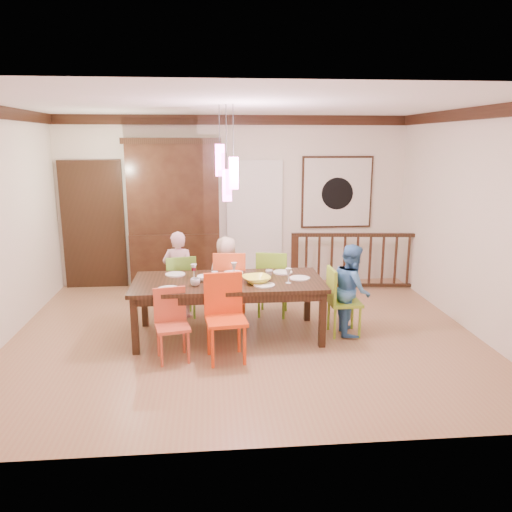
{
  "coord_description": "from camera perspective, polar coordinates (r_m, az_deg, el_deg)",
  "views": [
    {
      "loc": [
        -0.4,
        -6.14,
        2.48
      ],
      "look_at": [
        0.17,
        0.24,
        1.0
      ],
      "focal_mm": 35.0,
      "sensor_mm": 36.0,
      "label": 1
    }
  ],
  "objects": [
    {
      "name": "small_bowl",
      "position": [
        6.34,
        -5.85,
        -2.55
      ],
      "size": [
        0.26,
        0.26,
        0.06
      ],
      "primitive_type": "imported",
      "rotation": [
        0.0,
        0.0,
        -0.36
      ],
      "color": "white",
      "rests_on": "dining_table"
    },
    {
      "name": "wine_glass_b",
      "position": [
        6.49,
        -2.53,
        -1.57
      ],
      "size": [
        0.08,
        0.08,
        0.19
      ],
      "primitive_type": null,
      "color": "silver",
      "rests_on": "dining_table"
    },
    {
      "name": "plate_far_mid",
      "position": [
        6.68,
        -2.62,
        -1.92
      ],
      "size": [
        0.26,
        0.26,
        0.01
      ],
      "primitive_type": "cylinder",
      "color": "white",
      "rests_on": "dining_table"
    },
    {
      "name": "pendant_cluster",
      "position": [
        6.13,
        -3.36,
        9.52
      ],
      "size": [
        0.27,
        0.21,
        1.14
      ],
      "color": "#ED47B2",
      "rests_on": "ceiling"
    },
    {
      "name": "white_doorway",
      "position": [
        8.75,
        -0.16,
        3.63
      ],
      "size": [
        0.97,
        0.05,
        2.22
      ],
      "primitive_type": "cube",
      "color": "silver",
      "rests_on": "wall_back"
    },
    {
      "name": "crown_molding",
      "position": [
        6.16,
        -1.47,
        16.2
      ],
      "size": [
        6.0,
        5.0,
        0.16
      ],
      "primitive_type": null,
      "color": "black",
      "rests_on": "wall_back"
    },
    {
      "name": "china_hutch",
      "position": [
        8.54,
        -9.29,
        4.69
      ],
      "size": [
        1.6,
        0.46,
        2.53
      ],
      "color": "black",
      "rests_on": "floor"
    },
    {
      "name": "chair_near_mid",
      "position": [
        5.71,
        -3.46,
        -6.54
      ],
      "size": [
        0.5,
        0.5,
        0.99
      ],
      "rotation": [
        0.0,
        0.0,
        0.12
      ],
      "color": "#ED3F10",
      "rests_on": "floor"
    },
    {
      "name": "wine_glass_d",
      "position": [
        6.2,
        3.73,
        -2.27
      ],
      "size": [
        0.08,
        0.08,
        0.19
      ],
      "primitive_type": null,
      "color": "silver",
      "rests_on": "dining_table"
    },
    {
      "name": "chair_end_right",
      "position": [
        6.58,
        10.11,
        -4.6
      ],
      "size": [
        0.41,
        0.41,
        0.89
      ],
      "rotation": [
        0.0,
        0.0,
        1.59
      ],
      "color": "#8CB428",
      "rests_on": "floor"
    },
    {
      "name": "plate_end_right",
      "position": [
        6.44,
        5.01,
        -2.53
      ],
      "size": [
        0.26,
        0.26,
        0.01
      ],
      "primitive_type": "cylinder",
      "color": "white",
      "rests_on": "dining_table"
    },
    {
      "name": "person_far_mid",
      "position": [
        7.25,
        -3.39,
        -2.23
      ],
      "size": [
        0.63,
        0.49,
        1.15
      ],
      "primitive_type": "imported",
      "rotation": [
        0.0,
        0.0,
        3.38
      ],
      "color": "beige",
      "rests_on": "floor"
    },
    {
      "name": "napkin",
      "position": [
        5.97,
        -3.97,
        -3.75
      ],
      "size": [
        0.18,
        0.14,
        0.01
      ],
      "primitive_type": "cube",
      "color": "#D83359",
      "rests_on": "dining_table"
    },
    {
      "name": "person_end_right",
      "position": [
        6.61,
        10.88,
        -3.76
      ],
      "size": [
        0.5,
        0.61,
        1.19
      ],
      "primitive_type": "imported",
      "rotation": [
        0.0,
        0.0,
        1.49
      ],
      "color": "#457FC3",
      "rests_on": "floor"
    },
    {
      "name": "serving_bowl",
      "position": [
        6.22,
        0.05,
        -2.69
      ],
      "size": [
        0.41,
        0.41,
        0.08
      ],
      "primitive_type": "imported",
      "rotation": [
        0.0,
        0.0,
        0.23
      ],
      "color": "yellow",
      "rests_on": "dining_table"
    },
    {
      "name": "dining_table",
      "position": [
        6.37,
        -3.19,
        -3.41
      ],
      "size": [
        2.42,
        1.11,
        0.75
      ],
      "rotation": [
        0.0,
        0.0,
        0.01
      ],
      "color": "black",
      "rests_on": "floor"
    },
    {
      "name": "balustrade",
      "position": [
        8.68,
        11.49,
        -0.41
      ],
      "size": [
        2.27,
        0.31,
        0.96
      ],
      "rotation": [
        0.0,
        0.0,
        -0.1
      ],
      "color": "black",
      "rests_on": "floor"
    },
    {
      "name": "cup_left",
      "position": [
        6.13,
        -6.96,
        -2.98
      ],
      "size": [
        0.14,
        0.14,
        0.09
      ],
      "primitive_type": "imported",
      "rotation": [
        0.0,
        0.0,
        0.24
      ],
      "color": "silver",
      "rests_on": "dining_table"
    },
    {
      "name": "plate_near_left",
      "position": [
        6.04,
        -9.96,
        -3.72
      ],
      "size": [
        0.26,
        0.26,
        0.01
      ],
      "primitive_type": "cylinder",
      "color": "white",
      "rests_on": "dining_table"
    },
    {
      "name": "plate_far_right",
      "position": [
        6.71,
        3.08,
        -1.86
      ],
      "size": [
        0.26,
        0.26,
        0.01
      ],
      "primitive_type": "cylinder",
      "color": "white",
      "rests_on": "dining_table"
    },
    {
      "name": "wine_glass_c",
      "position": [
        6.06,
        -4.73,
        -2.66
      ],
      "size": [
        0.08,
        0.08,
        0.19
      ],
      "primitive_type": null,
      "color": "#590C19",
      "rests_on": "dining_table"
    },
    {
      "name": "ceiling",
      "position": [
        6.16,
        -1.47,
        16.95
      ],
      "size": [
        6.0,
        6.0,
        0.0
      ],
      "primitive_type": "plane",
      "rotation": [
        3.14,
        0.0,
        0.0
      ],
      "color": "white",
      "rests_on": "wall_back"
    },
    {
      "name": "person_far_left",
      "position": [
        7.19,
        -8.8,
        -2.09
      ],
      "size": [
        0.49,
        0.36,
        1.25
      ],
      "primitive_type": "imported",
      "rotation": [
        0.0,
        0.0,
        3.0
      ],
      "color": "#F3B9C8",
      "rests_on": "floor"
    },
    {
      "name": "wall_back",
      "position": [
        8.71,
        -2.49,
        6.22
      ],
      "size": [
        6.0,
        0.0,
        6.0
      ],
      "primitive_type": "plane",
      "rotation": [
        1.57,
        0.0,
        0.0
      ],
      "color": "silver",
      "rests_on": "floor"
    },
    {
      "name": "plate_far_left",
      "position": [
        6.68,
        -9.21,
        -2.07
      ],
      "size": [
        0.26,
        0.26,
        0.01
      ],
      "primitive_type": "cylinder",
      "color": "white",
      "rests_on": "dining_table"
    },
    {
      "name": "painting",
      "position": [
        8.92,
        9.23,
        7.2
      ],
      "size": [
        1.25,
        0.06,
        1.25
      ],
      "color": "black",
      "rests_on": "wall_back"
    },
    {
      "name": "panel_door",
      "position": [
        8.93,
        -18.05,
        3.17
      ],
      "size": [
        1.04,
        0.07,
        2.24
      ],
      "primitive_type": "cube",
      "color": "black",
      "rests_on": "wall_back"
    },
    {
      "name": "chair_far_right",
      "position": [
        7.19,
        1.94,
        -2.52
      ],
      "size": [
        0.53,
        0.53,
        0.96
      ],
      "rotation": [
        0.0,
        0.0,
        2.9
      ],
      "color": "#699D22",
      "rests_on": "floor"
    },
    {
      "name": "plate_near_mid",
      "position": [
        6.11,
        0.93,
        -3.33
      ],
      "size": [
        0.26,
        0.26,
        0.01
      ],
      "primitive_type": "cylinder",
      "color": "white",
      "rests_on": "dining_table"
    },
    {
      "name": "floor",
      "position": [
        6.63,
        -1.33,
        -8.93
      ],
      "size": [
        6.0,
        6.0,
        0.0
      ],
      "primitive_type": "plane",
      "color": "#A16F4E",
      "rests_on": "ground"
    },
    {
      "name": "chair_far_mid",
      "position": [
        7.08,
        -2.93,
        -2.66
      ],
      "size": [
        0.49,
        0.49,
        0.99
      ],
      "rotation": [
        0.0,
        0.0,
        3.03
      ],
      "color": "#EC5624",
      "rests_on": "floor"
    },
    {
      "name": "wall_right",
      "position": [
        7.09,
        23.62,
        3.6
      ],
      "size": [
        0.0,
        5.0,
        5.0
      ],
      "primitive_type": "plane",
      "rotation": [
        1.57,
        0.0,
        -1.57
      ],
      "color": "silver",
      "rests_on": "floor"
    },
    {
      "name": "cup_right",
      "position": [
        6.5,
        1.5,
        -1.99
      ],
      "size": [
        0.11,
        0.11,
        0.09
      ],
      "primitive_type": "imported",
      "rotation": [
        0.0,
        0.0,
        -0.15
      ],
      "color": "silver",
      "rests_on": "dining_table"
    },
    {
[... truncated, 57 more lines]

